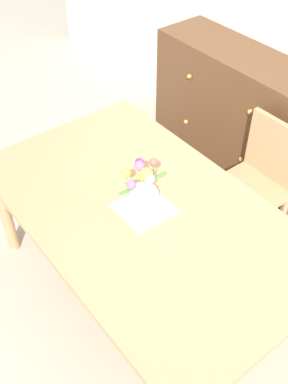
# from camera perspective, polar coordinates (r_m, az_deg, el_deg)

# --- Properties ---
(ground_plane) EXTENTS (12.00, 12.00, 0.00)m
(ground_plane) POSITION_cam_1_polar(r_m,az_deg,el_deg) (2.96, -0.01, -12.47)
(ground_plane) COLOR #B7AD99
(dining_table) EXTENTS (1.87, 1.11, 0.75)m
(dining_table) POSITION_cam_1_polar(r_m,az_deg,el_deg) (2.43, -0.01, -3.34)
(dining_table) COLOR tan
(dining_table) RESTS_ON ground_plane
(chair_far) EXTENTS (0.42, 0.42, 0.90)m
(chair_far) POSITION_cam_1_polar(r_m,az_deg,el_deg) (3.01, 14.21, 1.71)
(chair_far) COLOR tan
(chair_far) RESTS_ON ground_plane
(dresser) EXTENTS (1.40, 0.47, 1.00)m
(dresser) POSITION_cam_1_polar(r_m,az_deg,el_deg) (3.59, 11.45, 9.38)
(dresser) COLOR brown
(dresser) RESTS_ON ground_plane
(placemat) EXTENTS (0.27, 0.27, 0.01)m
(placemat) POSITION_cam_1_polar(r_m,az_deg,el_deg) (2.38, -0.00, -2.05)
(placemat) COLOR beige
(placemat) RESTS_ON dining_table
(flower_vase) EXTENTS (0.21, 0.26, 0.27)m
(flower_vase) POSITION_cam_1_polar(r_m,az_deg,el_deg) (2.30, -0.05, 0.13)
(flower_vase) COLOR silver
(flower_vase) RESTS_ON placemat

